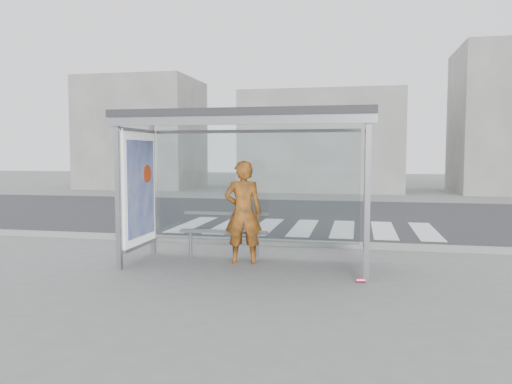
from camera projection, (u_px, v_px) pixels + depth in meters
ground at (246, 265)px, 8.56m from camera, size 80.00×80.00×0.00m
road at (296, 215)px, 15.39m from camera, size 30.00×10.00×0.01m
curb at (267, 242)px, 10.46m from camera, size 30.00×0.18×0.12m
crosswalk at (304, 228)px, 12.85m from camera, size 6.55×3.00×0.00m
bus_shelter at (226, 150)px, 8.54m from camera, size 4.25×1.65×2.62m
building_left at (143, 134)px, 27.91m from camera, size 6.00×5.00×6.00m
building_center at (322, 142)px, 25.94m from camera, size 8.00×5.00×5.00m
building_right at (510, 120)px, 24.06m from camera, size 5.00×5.00×7.00m
person at (243, 212)px, 8.67m from camera, size 0.72×0.54×1.80m
bench at (224, 231)px, 9.12m from camera, size 1.61×0.31×0.83m
soda_can at (360, 280)px, 7.42m from camera, size 0.14×0.09×0.07m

